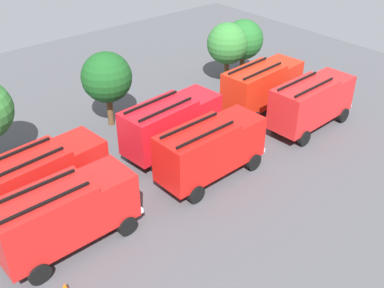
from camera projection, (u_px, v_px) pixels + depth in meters
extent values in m
plane|color=#4C4C51|center=(192.00, 162.00, 29.91)|extent=(55.27, 55.27, 0.00)
cube|color=red|center=(108.00, 193.00, 23.77)|extent=(2.26, 2.55, 2.60)
cube|color=#8C9EAD|center=(125.00, 180.00, 24.20)|extent=(0.13, 2.13, 1.46)
cube|color=red|center=(45.00, 221.00, 21.72)|extent=(4.86, 2.62, 2.90)
cube|color=black|center=(33.00, 188.00, 21.33)|extent=(4.32, 0.23, 0.12)
cube|color=black|center=(46.00, 202.00, 20.45)|extent=(4.32, 0.23, 0.12)
cube|color=silver|center=(129.00, 201.00, 25.05)|extent=(0.26, 2.38, 0.28)
cylinder|color=black|center=(102.00, 204.00, 25.46)|extent=(1.11, 0.38, 1.10)
cylinder|color=black|center=(127.00, 226.00, 23.94)|extent=(1.11, 0.38, 1.10)
cylinder|color=black|center=(17.00, 246.00, 22.71)|extent=(1.11, 0.38, 1.10)
cylinder|color=black|center=(39.00, 273.00, 21.18)|extent=(1.11, 0.38, 1.10)
cube|color=red|center=(239.00, 135.00, 28.79)|extent=(2.27, 2.56, 2.60)
cube|color=#8C9EAD|center=(250.00, 125.00, 29.22)|extent=(0.14, 2.13, 1.46)
cube|color=red|center=(197.00, 153.00, 26.73)|extent=(4.87, 2.64, 2.90)
cube|color=black|center=(190.00, 125.00, 26.33)|extent=(4.32, 0.25, 0.12)
cube|color=black|center=(206.00, 134.00, 25.46)|extent=(4.32, 0.25, 0.12)
cube|color=silver|center=(250.00, 143.00, 30.08)|extent=(0.27, 2.38, 0.28)
cylinder|color=black|center=(226.00, 147.00, 30.48)|extent=(1.11, 0.38, 1.10)
cylinder|color=black|center=(253.00, 162.00, 28.96)|extent=(1.11, 0.38, 1.10)
cylinder|color=black|center=(169.00, 176.00, 27.71)|extent=(1.11, 0.38, 1.10)
cylinder|color=black|center=(196.00, 194.00, 26.19)|extent=(1.11, 0.38, 1.10)
cube|color=red|center=(331.00, 92.00, 34.05)|extent=(2.31, 2.60, 2.60)
cube|color=#8C9EAD|center=(339.00, 84.00, 34.49)|extent=(0.18, 2.13, 1.46)
cube|color=red|center=(303.00, 105.00, 31.96)|extent=(4.91, 2.71, 2.90)
cube|color=black|center=(298.00, 81.00, 31.56)|extent=(4.32, 0.32, 0.12)
cube|color=black|center=(314.00, 87.00, 30.70)|extent=(4.32, 0.32, 0.12)
cube|color=silver|center=(337.00, 101.00, 35.35)|extent=(0.31, 2.38, 0.28)
cylinder|color=black|center=(316.00, 104.00, 35.74)|extent=(1.11, 0.40, 1.10)
cylinder|color=black|center=(343.00, 115.00, 34.24)|extent=(1.11, 0.40, 1.10)
cylinder|color=black|center=(276.00, 125.00, 32.92)|extent=(1.11, 0.40, 1.10)
cylinder|color=black|center=(304.00, 138.00, 31.42)|extent=(1.11, 0.40, 1.10)
cube|color=red|center=(81.00, 159.00, 26.42)|extent=(2.42, 2.69, 2.60)
cube|color=#8C9EAD|center=(96.00, 148.00, 26.89)|extent=(0.28, 2.12, 1.46)
cube|color=red|center=(24.00, 183.00, 24.22)|extent=(5.01, 2.93, 2.90)
cube|color=black|center=(12.00, 153.00, 23.80)|extent=(4.31, 0.52, 0.12)
cube|color=black|center=(25.00, 164.00, 22.98)|extent=(4.31, 0.52, 0.12)
cube|color=silver|center=(100.00, 167.00, 27.75)|extent=(0.42, 2.38, 0.28)
cylinder|color=black|center=(76.00, 172.00, 28.07)|extent=(1.13, 0.45, 1.10)
cylinder|color=black|center=(99.00, 188.00, 26.65)|extent=(1.13, 0.45, 1.10)
cylinder|color=black|center=(21.00, 230.00, 23.68)|extent=(1.13, 0.45, 1.10)
cube|color=red|center=(197.00, 111.00, 31.44)|extent=(2.42, 2.69, 2.60)
cube|color=#8C9EAD|center=(208.00, 102.00, 31.91)|extent=(0.27, 2.12, 1.46)
cube|color=red|center=(159.00, 127.00, 29.25)|extent=(5.01, 2.93, 2.90)
cube|color=black|center=(151.00, 102.00, 28.83)|extent=(4.31, 0.51, 0.12)
cube|color=black|center=(166.00, 109.00, 28.01)|extent=(4.31, 0.51, 0.12)
cube|color=silver|center=(209.00, 120.00, 32.78)|extent=(0.42, 2.38, 0.28)
cylinder|color=black|center=(187.00, 124.00, 33.10)|extent=(1.13, 0.45, 1.10)
cylinder|color=black|center=(212.00, 136.00, 31.67)|extent=(1.13, 0.45, 1.10)
cylinder|color=black|center=(134.00, 150.00, 30.14)|extent=(1.13, 0.45, 1.10)
cylinder|color=black|center=(159.00, 165.00, 28.71)|extent=(1.13, 0.45, 1.10)
cube|color=red|center=(281.00, 76.00, 36.48)|extent=(2.39, 2.67, 2.60)
cube|color=#8C9EAD|center=(289.00, 69.00, 36.94)|extent=(0.25, 2.12, 1.46)
cube|color=red|center=(254.00, 88.00, 34.31)|extent=(4.98, 2.87, 2.90)
cube|color=black|center=(248.00, 66.00, 33.89)|extent=(4.32, 0.46, 0.12)
cube|color=black|center=(263.00, 71.00, 33.06)|extent=(4.32, 0.46, 0.12)
cube|color=silver|center=(289.00, 85.00, 37.80)|extent=(0.39, 2.38, 0.28)
cylinder|color=black|center=(269.00, 89.00, 38.14)|extent=(1.12, 0.44, 1.10)
cylinder|color=black|center=(293.00, 98.00, 36.69)|extent=(1.12, 0.44, 1.10)
cylinder|color=black|center=(230.00, 108.00, 35.22)|extent=(1.12, 0.44, 1.10)
cylinder|color=black|center=(255.00, 119.00, 33.77)|extent=(1.12, 0.44, 1.10)
cylinder|color=black|center=(140.00, 137.00, 31.86)|extent=(0.16, 0.16, 0.74)
cylinder|color=black|center=(142.00, 138.00, 31.76)|extent=(0.16, 0.16, 0.74)
cube|color=black|center=(140.00, 129.00, 31.44)|extent=(0.35, 0.47, 0.65)
sphere|color=tan|center=(140.00, 124.00, 31.21)|extent=(0.21, 0.21, 0.21)
cylinder|color=black|center=(140.00, 123.00, 31.17)|extent=(0.26, 0.26, 0.06)
cylinder|color=brown|center=(110.00, 111.00, 33.61)|extent=(0.45, 0.45, 2.25)
sphere|color=#19511E|center=(107.00, 77.00, 32.21)|extent=(3.60, 3.60, 3.60)
cylinder|color=brown|center=(226.00, 72.00, 39.81)|extent=(0.43, 0.43, 2.17)
sphere|color=#337A33|center=(227.00, 43.00, 38.45)|extent=(3.47, 3.47, 3.47)
cylinder|color=brown|center=(242.00, 67.00, 40.81)|extent=(0.43, 0.43, 2.14)
sphere|color=#236628|center=(243.00, 39.00, 39.48)|extent=(3.42, 3.42, 3.42)
cone|color=#F2600C|center=(65.00, 288.00, 20.77)|extent=(0.43, 0.43, 0.62)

